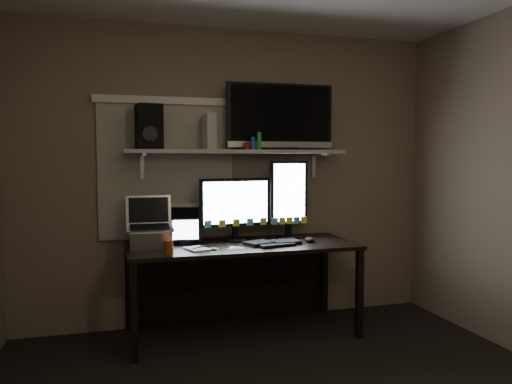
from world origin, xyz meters
name	(u,v)px	position (x,y,z in m)	size (l,w,h in m)	color
back_wall	(231,177)	(0.00, 1.80, 1.25)	(3.60, 3.60, 0.00)	#746453
window_blinds	(167,172)	(-0.55, 1.79, 1.30)	(1.10, 0.02, 1.10)	#B7B1A4
desk	(239,263)	(0.00, 1.55, 0.55)	(1.80, 0.75, 0.73)	black
wall_shelf	(236,152)	(0.00, 1.62, 1.46)	(1.80, 0.35, 0.03)	#A1A19C
monitor_landscape	(235,209)	(-0.02, 1.57, 1.00)	(0.61, 0.06, 0.53)	black
monitor_portrait	(289,199)	(0.45, 1.59, 1.07)	(0.34, 0.06, 0.67)	black
keyboard	(273,243)	(0.23, 1.34, 0.74)	(0.45, 0.17, 0.03)	black
mouse	(310,239)	(0.55, 1.36, 0.75)	(0.07, 0.12, 0.04)	black
notepad	(197,249)	(-0.39, 1.28, 0.74)	(0.14, 0.20, 0.01)	white
tablet	(185,231)	(-0.44, 1.52, 0.84)	(0.24, 0.10, 0.21)	black
file_sorter	(185,222)	(-0.42, 1.73, 0.88)	(0.23, 0.11, 0.30)	black
laptop	(150,223)	(-0.72, 1.44, 0.92)	(0.34, 0.28, 0.39)	#BCBDC2
cup	(169,248)	(-0.61, 1.15, 0.78)	(0.07, 0.07, 0.10)	maroon
sticky_notes	(220,247)	(-0.21, 1.32, 0.73)	(0.29, 0.21, 0.00)	#E3EB40
tv	(280,117)	(0.39, 1.65, 1.76)	(0.92, 0.17, 0.55)	black
game_console	(209,132)	(-0.22, 1.62, 1.62)	(0.07, 0.24, 0.28)	silver
speaker	(149,127)	(-0.70, 1.62, 1.65)	(0.19, 0.23, 0.35)	black
bottles	(253,141)	(0.12, 1.55, 1.55)	(0.23, 0.05, 0.15)	#A50F0C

